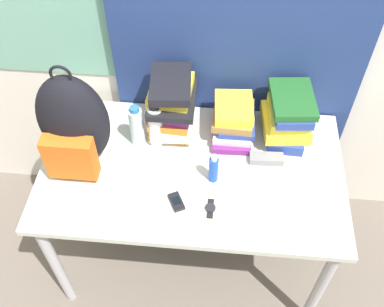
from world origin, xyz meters
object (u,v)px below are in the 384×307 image
object	(u,v)px
book_stack_right	(288,116)
book_stack_center	(233,120)
book_stack_left	(172,105)
water_bottle	(137,126)
cell_phone	(176,202)
sunscreen_bottle	(214,169)
sunglasses_case	(266,159)
wristwatch	(210,208)
sports_bottle	(156,125)
backpack	(73,124)

from	to	relation	value
book_stack_right	book_stack_center	bearing A→B (deg)	-179.43
book_stack_left	book_stack_center	world-z (taller)	book_stack_left
water_bottle	cell_phone	distance (m)	0.40
book_stack_center	cell_phone	distance (m)	0.49
sunscreen_bottle	sunglasses_case	distance (m)	0.27
book_stack_right	sunscreen_bottle	world-z (taller)	book_stack_right
sunscreen_bottle	wristwatch	bearing A→B (deg)	-90.36
book_stack_center	wristwatch	xyz separation A→B (m)	(-0.08, -0.44, -0.08)
book_stack_left	sunglasses_case	size ratio (longest dim) A/B	1.97
book_stack_center	sunglasses_case	bearing A→B (deg)	-46.76
book_stack_left	cell_phone	bearing A→B (deg)	-81.23
book_stack_right	sunscreen_bottle	size ratio (longest dim) A/B	1.76
book_stack_right	sports_bottle	xyz separation A→B (m)	(-0.59, -0.10, -0.01)
sports_bottle	sunglasses_case	size ratio (longest dim) A/B	1.58
sunglasses_case	water_bottle	bearing A→B (deg)	173.98
book_stack_right	sunscreen_bottle	distance (m)	0.44
book_stack_center	cell_phone	world-z (taller)	book_stack_center
cell_phone	wristwatch	world-z (taller)	cell_phone
book_stack_center	sunscreen_bottle	world-z (taller)	book_stack_center
sports_bottle	sunscreen_bottle	size ratio (longest dim) A/B	1.53
sunglasses_case	cell_phone	bearing A→B (deg)	-145.43
water_bottle	cell_phone	world-z (taller)	water_bottle
sunscreen_bottle	sunglasses_case	bearing A→B (deg)	27.68
book_stack_center	sunscreen_bottle	size ratio (longest dim) A/B	1.81
book_stack_right	water_bottle	bearing A→B (deg)	-170.95
sunscreen_bottle	sunglasses_case	xyz separation A→B (m)	(0.23, 0.12, -0.05)
backpack	sunglasses_case	distance (m)	0.85
cell_phone	sunscreen_bottle	bearing A→B (deg)	43.62
book_stack_center	water_bottle	size ratio (longest dim) A/B	1.27
book_stack_center	book_stack_right	xyz separation A→B (m)	(0.25, 0.00, 0.04)
water_bottle	sunglasses_case	distance (m)	0.60
sunglasses_case	sunscreen_bottle	bearing A→B (deg)	-152.32
sports_bottle	sunscreen_bottle	bearing A→B (deg)	-35.65
backpack	book_stack_center	distance (m)	0.72
water_bottle	cell_phone	size ratio (longest dim) A/B	2.21
cell_phone	sunglasses_case	bearing A→B (deg)	34.57
book_stack_center	book_stack_right	size ratio (longest dim) A/B	1.03
backpack	cell_phone	distance (m)	0.54
sports_bottle	cell_phone	xyz separation A→B (m)	(0.13, -0.33, -0.11)
backpack	book_stack_center	bearing A→B (deg)	18.62
water_bottle	wristwatch	bearing A→B (deg)	-43.38
sports_bottle	wristwatch	xyz separation A→B (m)	(0.27, -0.35, -0.11)
cell_phone	sunglasses_case	xyz separation A→B (m)	(0.38, 0.26, 0.01)
water_bottle	wristwatch	world-z (taller)	water_bottle
backpack	book_stack_right	distance (m)	0.95
sports_bottle	wristwatch	bearing A→B (deg)	-52.14
cell_phone	book_stack_right	bearing A→B (deg)	42.83
water_bottle	backpack	bearing A→B (deg)	-153.02
book_stack_left	water_bottle	distance (m)	0.19
cell_phone	wristwatch	size ratio (longest dim) A/B	1.06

